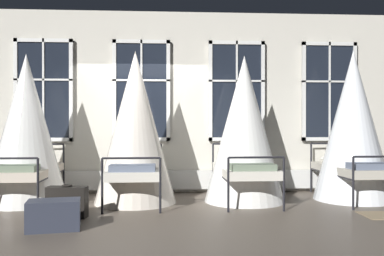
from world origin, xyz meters
TOP-DOWN VIEW (x-y plane):
  - ground at (0.00, 0.00)m, footprint 21.52×21.52m
  - back_wall_with_windows at (0.00, 1.07)m, footprint 11.76×0.10m
  - window_bank at (0.00, 0.95)m, footprint 8.54×0.10m
  - cot_second at (-1.87, -0.01)m, footprint 1.37×1.84m
  - cot_third at (-0.04, -0.07)m, footprint 1.37×1.82m
  - cot_fourth at (1.82, -0.05)m, footprint 1.37×1.83m
  - cot_fifth at (3.77, -0.01)m, footprint 1.37×1.83m
  - suitcase_dark at (-0.92, -1.18)m, footprint 0.58×0.28m
  - travel_trunk at (-0.93, -1.87)m, footprint 0.70×0.50m

SIDE VIEW (x-z plane):
  - ground at x=0.00m, z-range 0.00..0.00m
  - travel_trunk at x=-0.93m, z-range 0.00..0.37m
  - suitcase_dark at x=-0.92m, z-range -0.01..0.46m
  - window_bank at x=0.00m, z-range -0.26..2.63m
  - cot_fourth at x=1.82m, z-range -0.04..2.47m
  - cot_second at x=-1.87m, z-range -0.04..2.47m
  - cot_third at x=-0.04m, z-range -0.04..2.52m
  - cot_fifth at x=3.77m, z-range -0.04..2.59m
  - back_wall_with_windows at x=0.00m, z-range 0.00..3.53m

